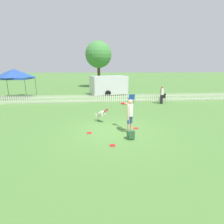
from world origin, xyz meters
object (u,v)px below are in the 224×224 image
at_px(canopy_tent_main, 14,74).
at_px(frisbee_near_dog, 112,145).
at_px(folding_chair_center, 131,98).
at_px(equipment_trailer, 109,85).
at_px(handler_person, 130,112).
at_px(leaping_dog, 101,114).
at_px(frisbee_near_handler, 136,128).
at_px(frisbee_midfield, 89,133).
at_px(spectator_standing, 162,93).
at_px(tree_left_grove, 98,55).
at_px(folding_chair_blue_left, 163,97).
at_px(backpack_on_grass, 131,135).

bearing_deg(canopy_tent_main, frisbee_near_dog, -54.88).
xyz_separation_m(folding_chair_center, equipment_trailer, (-1.48, 5.83, 0.61)).
xyz_separation_m(handler_person, folding_chair_center, (1.50, 6.61, -0.48)).
xyz_separation_m(leaping_dog, frisbee_near_handler, (1.78, -1.34, -0.49)).
xyz_separation_m(frisbee_near_dog, canopy_tent_main, (-8.71, 12.38, 2.48)).
height_order(frisbee_midfield, spectator_standing, spectator_standing).
relative_size(handler_person, tree_left_grove, 0.23).
height_order(frisbee_near_handler, folding_chair_blue_left, folding_chair_blue_left).
height_order(folding_chair_blue_left, equipment_trailer, equipment_trailer).
xyz_separation_m(frisbee_midfield, spectator_standing, (6.17, 6.57, 0.95)).
relative_size(frisbee_near_handler, frisbee_near_dog, 1.00).
bearing_deg(folding_chair_center, spectator_standing, -179.04).
distance_m(frisbee_near_handler, spectator_standing, 7.26).
distance_m(spectator_standing, equipment_trailer, 7.18).
height_order(backpack_on_grass, spectator_standing, spectator_standing).
bearing_deg(canopy_tent_main, tree_left_grove, 49.10).
distance_m(handler_person, frisbee_near_dog, 2.05).
distance_m(handler_person, equipment_trailer, 12.44).
distance_m(frisbee_near_dog, equipment_trailer, 14.01).
xyz_separation_m(handler_person, frisbee_midfield, (-1.96, 0.04, -1.02)).
height_order(frisbee_midfield, tree_left_grove, tree_left_grove).
xyz_separation_m(frisbee_near_dog, backpack_on_grass, (0.88, 0.59, 0.19)).
bearing_deg(folding_chair_center, canopy_tent_main, -20.05).
xyz_separation_m(backpack_on_grass, folding_chair_blue_left, (4.65, 8.06, 0.31)).
distance_m(handler_person, frisbee_midfield, 2.21).
distance_m(handler_person, tree_left_grove, 21.51).
xyz_separation_m(frisbee_near_handler, canopy_tent_main, (-10.16, 10.43, 2.48)).
relative_size(frisbee_near_dog, equipment_trailer, 0.05).
height_order(frisbee_near_handler, canopy_tent_main, canopy_tent_main).
xyz_separation_m(frisbee_near_dog, equipment_trailer, (1.00, 13.93, 1.16)).
xyz_separation_m(frisbee_near_handler, folding_chair_center, (1.03, 6.14, 0.54)).
bearing_deg(equipment_trailer, tree_left_grove, 80.03).
height_order(frisbee_near_dog, backpack_on_grass, backpack_on_grass).
distance_m(frisbee_near_handler, tree_left_grove, 21.29).
bearing_deg(backpack_on_grass, folding_chair_blue_left, 60.06).
distance_m(handler_person, backpack_on_grass, 1.23).
bearing_deg(folding_chair_center, leaping_dog, 60.56).
bearing_deg(frisbee_midfield, leaping_dog, 69.79).
bearing_deg(equipment_trailer, spectator_standing, -70.09).
distance_m(folding_chair_center, canopy_tent_main, 12.15).
relative_size(frisbee_near_dog, folding_chair_blue_left, 0.29).
distance_m(leaping_dog, spectator_standing, 7.33).
xyz_separation_m(folding_chair_blue_left, tree_left_grove, (-5.40, 13.92, 4.62)).
bearing_deg(leaping_dog, backpack_on_grass, 78.41).
bearing_deg(leaping_dog, folding_chair_blue_left, -173.09).
distance_m(handler_person, leaping_dog, 2.30).
relative_size(handler_person, spectator_standing, 1.03).
bearing_deg(frisbee_near_dog, folding_chair_blue_left, 57.45).
relative_size(handler_person, leaping_dog, 1.53).
bearing_deg(tree_left_grove, folding_chair_center, -80.73).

